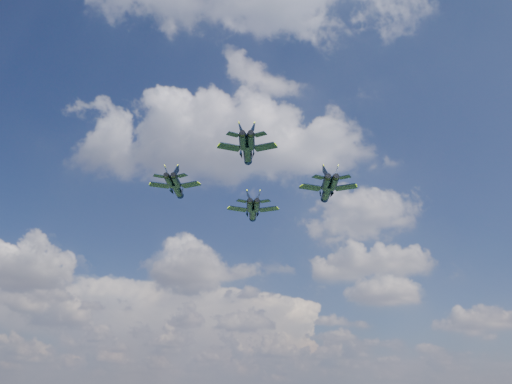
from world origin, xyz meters
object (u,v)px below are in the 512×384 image
object	(u,v)px
jet_lead	(253,212)
jet_right	(327,192)
jet_left	(177,189)
jet_slot	(248,152)

from	to	relation	value
jet_lead	jet_right	world-z (taller)	jet_lead
jet_lead	jet_left	size ratio (longest dim) A/B	1.16
jet_lead	jet_left	xyz separation A→B (m)	(-14.06, -18.45, -1.06)
jet_left	jet_right	size ratio (longest dim) A/B	0.88
jet_right	jet_slot	xyz separation A→B (m)	(-14.75, -17.87, 0.73)
jet_right	jet_left	bearing A→B (deg)	-178.05
jet_lead	jet_right	xyz separation A→B (m)	(16.73, -15.04, -1.33)
jet_lead	jet_right	distance (m)	22.54
jet_left	jet_slot	xyz separation A→B (m)	(16.04, -14.46, 0.46)
jet_slot	jet_left	bearing A→B (deg)	133.80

